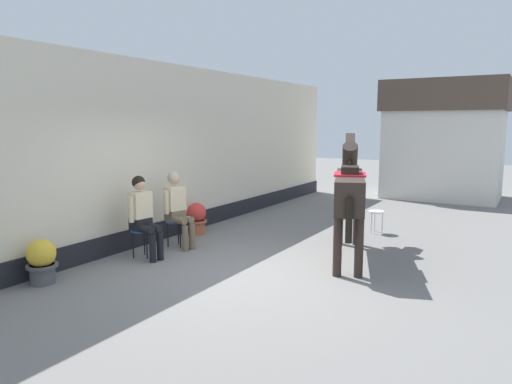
{
  "coord_description": "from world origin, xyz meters",
  "views": [
    {
      "loc": [
        3.79,
        -5.92,
        2.25
      ],
      "look_at": [
        -0.4,
        1.2,
        1.05
      ],
      "focal_mm": 33.26,
      "sensor_mm": 36.0,
      "label": 1
    }
  ],
  "objects_px": {
    "seated_visitor_far": "(177,205)",
    "flower_planter_near": "(42,261)",
    "flower_planter_far": "(197,218)",
    "saddled_horse_center": "(349,189)",
    "spare_stool_white": "(376,214)",
    "seated_visitor_near": "(143,213)"
  },
  "relations": [
    {
      "from": "flower_planter_far",
      "to": "seated_visitor_far",
      "type": "bearing_deg",
      "value": -70.8
    },
    {
      "from": "seated_visitor_near",
      "to": "flower_planter_far",
      "type": "relative_size",
      "value": 2.17
    },
    {
      "from": "seated_visitor_far",
      "to": "spare_stool_white",
      "type": "height_order",
      "value": "seated_visitor_far"
    },
    {
      "from": "flower_planter_near",
      "to": "seated_visitor_near",
      "type": "bearing_deg",
      "value": 78.98
    },
    {
      "from": "seated_visitor_near",
      "to": "flower_planter_near",
      "type": "xyz_separation_m",
      "value": [
        -0.33,
        -1.69,
        -0.44
      ]
    },
    {
      "from": "saddled_horse_center",
      "to": "spare_stool_white",
      "type": "xyz_separation_m",
      "value": [
        -0.1,
        1.99,
        -0.76
      ]
    },
    {
      "from": "seated_visitor_near",
      "to": "saddled_horse_center",
      "type": "height_order",
      "value": "saddled_horse_center"
    },
    {
      "from": "flower_planter_near",
      "to": "flower_planter_far",
      "type": "height_order",
      "value": "same"
    },
    {
      "from": "seated_visitor_far",
      "to": "flower_planter_far",
      "type": "height_order",
      "value": "seated_visitor_far"
    },
    {
      "from": "flower_planter_far",
      "to": "saddled_horse_center",
      "type": "bearing_deg",
      "value": -0.88
    },
    {
      "from": "seated_visitor_far",
      "to": "flower_planter_near",
      "type": "relative_size",
      "value": 2.17
    },
    {
      "from": "saddled_horse_center",
      "to": "flower_planter_near",
      "type": "height_order",
      "value": "saddled_horse_center"
    },
    {
      "from": "saddled_horse_center",
      "to": "spare_stool_white",
      "type": "height_order",
      "value": "saddled_horse_center"
    },
    {
      "from": "flower_planter_near",
      "to": "spare_stool_white",
      "type": "height_order",
      "value": "flower_planter_near"
    },
    {
      "from": "seated_visitor_near",
      "to": "saddled_horse_center",
      "type": "distance_m",
      "value": 3.47
    },
    {
      "from": "seated_visitor_near",
      "to": "spare_stool_white",
      "type": "relative_size",
      "value": 3.02
    },
    {
      "from": "saddled_horse_center",
      "to": "flower_planter_far",
      "type": "height_order",
      "value": "saddled_horse_center"
    },
    {
      "from": "seated_visitor_far",
      "to": "saddled_horse_center",
      "type": "relative_size",
      "value": 0.48
    },
    {
      "from": "saddled_horse_center",
      "to": "seated_visitor_far",
      "type": "bearing_deg",
      "value": -161.32
    },
    {
      "from": "flower_planter_near",
      "to": "flower_planter_far",
      "type": "xyz_separation_m",
      "value": [
        -0.0,
        3.56,
        0.0
      ]
    },
    {
      "from": "flower_planter_near",
      "to": "flower_planter_far",
      "type": "bearing_deg",
      "value": 90.05
    },
    {
      "from": "seated_visitor_near",
      "to": "seated_visitor_far",
      "type": "relative_size",
      "value": 1.0
    }
  ]
}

